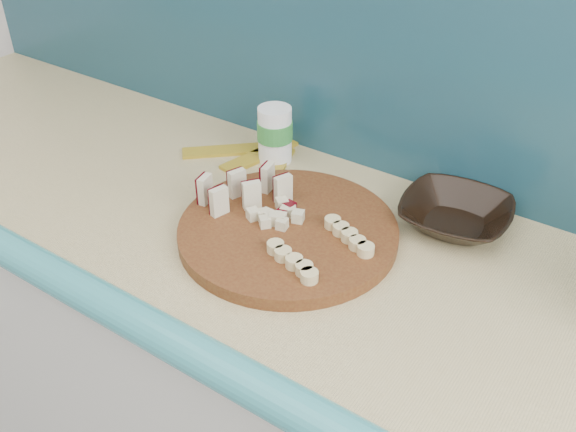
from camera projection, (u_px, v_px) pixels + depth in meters
The scene contains 9 objects.
kitchen_counter at pixel (277, 400), 1.37m from camera, with size 2.20×0.63×0.91m.
backsplash at pixel (365, 40), 1.17m from camera, with size 2.20×0.02×0.50m, color teal.
cutting_board at pixel (288, 231), 1.09m from camera, with size 0.37×0.37×0.02m, color #481E0F.
apple_wedges at pixel (244, 189), 1.13m from camera, with size 0.14×0.15×0.05m.
apple_chunks at pixel (280, 215), 1.09m from camera, with size 0.06×0.06×0.02m.
banana_slices at pixel (322, 249), 1.01m from camera, with size 0.15×0.16×0.02m.
brown_bowl at pixel (455, 215), 1.11m from camera, with size 0.19×0.19×0.05m, color black.
canister at pixel (275, 134), 1.27m from camera, with size 0.07×0.07×0.12m.
banana_peel at pixel (253, 158), 1.31m from camera, with size 0.25×0.22×0.01m.
Camera 1 is at (0.63, 0.77, 1.56)m, focal length 40.00 mm.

